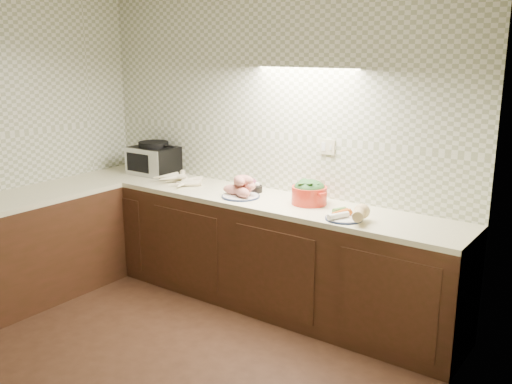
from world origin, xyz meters
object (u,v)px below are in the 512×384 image
Objects in this scene: veg_plate at (352,214)px; dutch_oven at (309,192)px; onion_bowl at (253,187)px; toaster_oven at (154,159)px; sweet_potato_plate at (242,188)px; parsnip_pile at (179,178)px.

dutch_oven is at bearing 157.79° from veg_plate.
onion_bowl is 0.58m from dutch_oven.
dutch_oven is at bearing -4.89° from onion_bowl.
toaster_oven is 2.23m from veg_plate.
sweet_potato_plate is 0.57m from dutch_oven.
parsnip_pile is 0.76m from onion_bowl.
parsnip_pile is at bearing 175.72° from veg_plate.
toaster_oven is 0.46m from parsnip_pile.
dutch_oven is (0.57, -0.05, 0.05)m from onion_bowl.
parsnip_pile is (0.43, -0.12, -0.11)m from toaster_oven.
dutch_oven is 1.08× the size of veg_plate.
toaster_oven is at bearing 165.03° from parsnip_pile.
toaster_oven is at bearing -161.51° from dutch_oven.
parsnip_pile is 1.79m from veg_plate.
parsnip_pile is 1.33m from dutch_oven.
toaster_oven reaches higher than sweet_potato_plate.
toaster_oven is 1.39× the size of sweet_potato_plate.
toaster_oven is 1.76m from dutch_oven.
toaster_oven reaches higher than dutch_oven.
dutch_oven reaches higher than onion_bowl.
sweet_potato_plate is 2.10× the size of onion_bowl.
veg_plate is at bearing -12.95° from onion_bowl.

